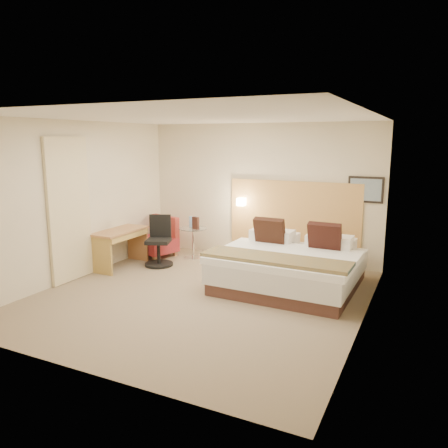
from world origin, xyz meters
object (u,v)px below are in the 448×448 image
at_px(lounge_chair, 158,240).
at_px(desk, 121,238).
at_px(side_table, 193,241).
at_px(desk_chair, 159,245).
at_px(bed, 290,266).

xyz_separation_m(lounge_chair, desk, (-0.13, -1.02, 0.24)).
relative_size(lounge_chair, side_table, 1.37).
bearing_deg(side_table, lounge_chair, -172.60).
distance_m(desk, desk_chair, 0.73).
bearing_deg(lounge_chair, desk_chair, -53.81).
bearing_deg(side_table, desk_chair, -115.80).
distance_m(side_table, desk_chair, 0.79).
xyz_separation_m(lounge_chair, side_table, (0.79, 0.10, 0.03)).
bearing_deg(bed, desk_chair, 177.90).
relative_size(side_table, desk, 0.59).
bearing_deg(desk_chair, bed, -2.10).
bearing_deg(side_table, bed, -19.41).
bearing_deg(lounge_chair, desk, -97.28).
relative_size(desk, desk_chair, 1.20).
xyz_separation_m(lounge_chair, desk_chair, (0.44, -0.61, 0.07)).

